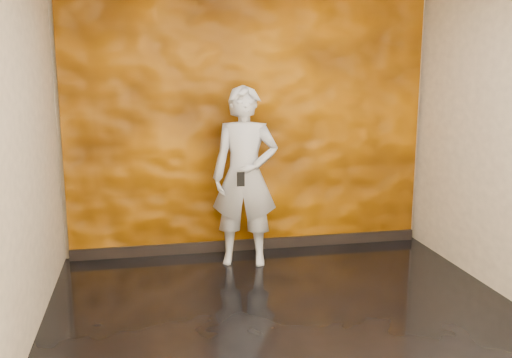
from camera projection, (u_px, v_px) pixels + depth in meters
The scene contains 5 objects.
room at pixel (297, 152), 4.28m from camera, with size 4.02×4.02×2.81m.
feature_wall at pixel (249, 127), 6.17m from camera, with size 3.90×0.06×2.75m, color #C46900.
baseboard at pixel (250, 244), 6.40m from camera, with size 3.90×0.04×0.12m, color black.
man at pixel (245, 177), 5.82m from camera, with size 0.67×0.44×1.84m, color #AEB3BE.
phone at pixel (241, 179), 5.55m from camera, with size 0.08×0.02×0.14m, color black.
Camera 1 is at (-1.12, -4.10, 2.06)m, focal length 40.00 mm.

